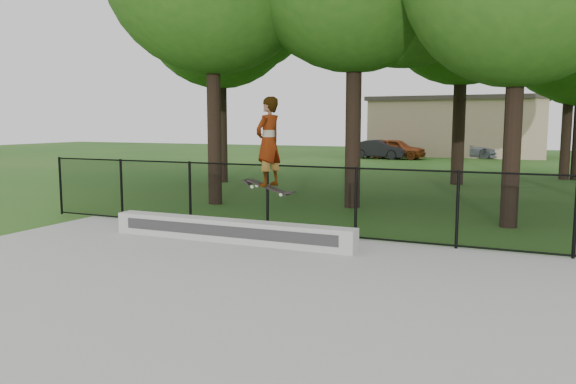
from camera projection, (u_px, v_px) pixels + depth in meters
name	position (u px, v px, depth m)	size (l,w,h in m)	color
ground	(198.00, 347.00, 6.16)	(100.00, 100.00, 0.00)	#1B4D15
concrete_slab	(198.00, 344.00, 6.16)	(14.00, 12.00, 0.06)	#A1A19C
grind_ledge	(229.00, 231.00, 11.31)	(5.30, 0.40, 0.44)	#AFB0AA
car_a	(395.00, 149.00, 37.74)	(1.61, 3.99, 1.37)	#99421B
car_b	(380.00, 149.00, 37.97)	(1.34, 3.48, 1.26)	black
car_c	(468.00, 149.00, 39.04)	(1.77, 4.00, 1.26)	#959AA9
skater_airborne	(268.00, 143.00, 10.46)	(0.81, 0.69, 1.87)	black
chainlink_fence	(356.00, 203.00, 11.42)	(16.06, 0.06, 1.50)	black
distant_building	(458.00, 126.00, 41.21)	(12.40, 6.40, 4.30)	tan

